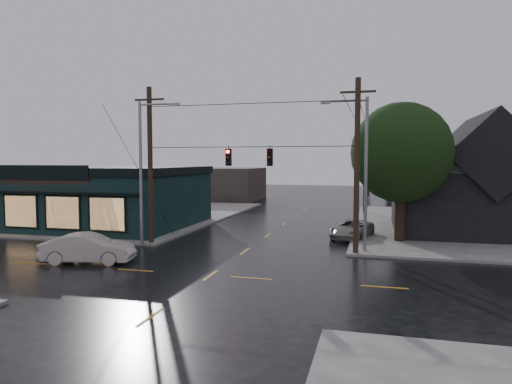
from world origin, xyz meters
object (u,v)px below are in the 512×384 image
(utility_pole_nw, at_px, (152,245))
(suv_silver, at_px, (352,229))
(corner_tree, at_px, (401,153))
(utility_pole_ne, at_px, (355,255))
(sedan_cream, at_px, (88,248))

(utility_pole_nw, height_order, suv_silver, utility_pole_nw)
(utility_pole_nw, bearing_deg, suv_silver, 24.94)
(utility_pole_nw, bearing_deg, corner_tree, 17.08)
(utility_pole_nw, relative_size, utility_pole_ne, 1.00)
(utility_pole_ne, bearing_deg, utility_pole_nw, 180.00)
(corner_tree, bearing_deg, utility_pole_nw, -162.92)
(corner_tree, xyz_separation_m, suv_silver, (-3.17, 1.00, -5.32))
(corner_tree, distance_m, sedan_cream, 20.15)
(utility_pole_ne, relative_size, suv_silver, 2.18)
(utility_pole_nw, xyz_separation_m, suv_silver, (12.50, 5.81, 0.65))
(corner_tree, xyz_separation_m, sedan_cream, (-16.42, -10.48, -5.18))
(utility_pole_ne, height_order, sedan_cream, utility_pole_ne)
(corner_tree, xyz_separation_m, utility_pole_ne, (-2.67, -4.81, -5.97))
(utility_pole_ne, bearing_deg, suv_silver, 94.92)
(utility_pole_nw, bearing_deg, utility_pole_ne, 0.00)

